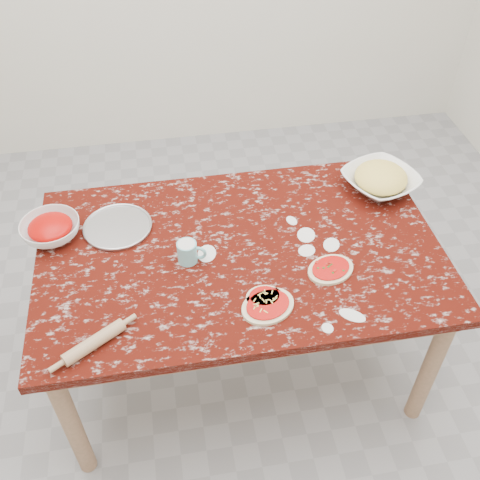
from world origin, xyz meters
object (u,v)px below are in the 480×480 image
cheese_bowl (380,181)px  flour_mug (188,252)px  rolling_pin (94,342)px  pizza_tray (118,227)px  sauce_bowl (51,230)px  worktable (240,263)px

cheese_bowl → flour_mug: 0.94m
cheese_bowl → rolling_pin: bearing=-152.1°
cheese_bowl → flour_mug: bearing=-161.0°
flour_mug → rolling_pin: flour_mug is taller
pizza_tray → flour_mug: flour_mug is taller
sauce_bowl → cheese_bowl: 1.42m
flour_mug → rolling_pin: (-0.35, -0.35, -0.02)m
worktable → pizza_tray: size_ratio=5.78×
sauce_bowl → rolling_pin: bearing=-72.8°
pizza_tray → worktable: bearing=-23.4°
pizza_tray → rolling_pin: size_ratio=1.22×
worktable → cheese_bowl: cheese_bowl is taller
pizza_tray → rolling_pin: bearing=-98.0°
worktable → rolling_pin: rolling_pin is taller
pizza_tray → rolling_pin: 0.59m
pizza_tray → cheese_bowl: 1.16m
worktable → rolling_pin: (-0.56, -0.38, 0.11)m
cheese_bowl → rolling_pin: (-1.24, -0.66, -0.02)m
worktable → rolling_pin: size_ratio=7.03×
worktable → pizza_tray: (-0.48, 0.21, 0.09)m
worktable → pizza_tray: pizza_tray is taller
sauce_bowl → rolling_pin: sauce_bowl is taller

